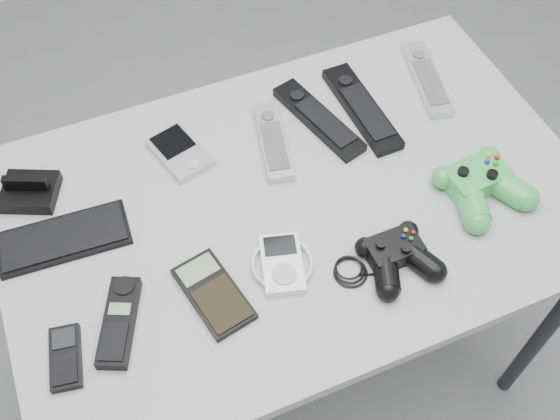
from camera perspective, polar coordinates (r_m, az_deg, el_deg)
name	(u,v)px	position (r m, az deg, el deg)	size (l,w,h in m)	color
floor	(275,329)	(1.84, -0.43, -10.32)	(3.50, 3.50, 0.00)	slate
desk	(296,219)	(1.24, 1.36, -0.79)	(1.06, 0.68, 0.71)	#949597
pda_keyboard	(64,238)	(1.20, -18.31, -2.33)	(0.22, 0.09, 0.01)	black
dock_bracket	(28,187)	(1.26, -21.11, 1.85)	(0.10, 0.08, 0.05)	black
pda	(180,152)	(1.26, -8.70, 5.05)	(0.08, 0.12, 0.02)	#AFAFB6
remote_silver_a	(273,141)	(1.26, -0.63, 6.06)	(0.05, 0.19, 0.02)	#AFAFB6
remote_black_a	(318,118)	(1.30, 3.37, 7.97)	(0.05, 0.23, 0.02)	black
remote_black_b	(362,107)	(1.33, 7.13, 8.85)	(0.06, 0.24, 0.02)	black
remote_silver_b	(427,78)	(1.42, 12.66, 11.14)	(0.05, 0.21, 0.02)	#B7B6BD
mobile_phone	(65,357)	(1.08, -18.19, -12.08)	(0.05, 0.10, 0.02)	black
cordless_handset	(119,322)	(1.08, -13.84, -9.42)	(0.05, 0.15, 0.02)	black
calculator	(213,293)	(1.09, -5.82, -7.22)	(0.08, 0.15, 0.02)	black
mp3_player	(282,263)	(1.10, 0.19, -4.67)	(0.11, 0.11, 0.02)	white
controller_black	(398,255)	(1.12, 10.20, -3.86)	(0.22, 0.14, 0.04)	black
controller_green	(482,183)	(1.23, 17.15, 2.26)	(0.15, 0.17, 0.05)	green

